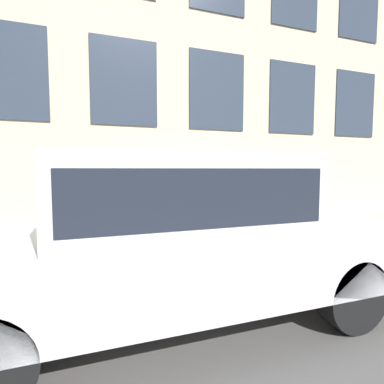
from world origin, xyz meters
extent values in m
plane|color=#514F4C|center=(0.00, 0.00, 0.00)|extent=(80.00, 80.00, 0.00)
cube|color=#9E9B93|center=(1.20, 0.00, 0.08)|extent=(2.41, 60.00, 0.16)
cube|color=#C6B793|center=(2.56, 0.00, 4.94)|extent=(0.30, 40.00, 9.89)
cube|color=#2D3847|center=(2.39, -5.39, 3.38)|extent=(0.03, 1.40, 1.81)
cube|color=#2D3847|center=(2.39, -3.23, 3.38)|extent=(0.03, 1.40, 1.81)
cube|color=#2D3847|center=(2.39, -1.08, 3.38)|extent=(0.03, 1.40, 1.81)
cube|color=#2D3847|center=(2.39, 1.08, 3.38)|extent=(0.03, 1.40, 1.81)
cube|color=#2D3847|center=(2.39, 3.23, 3.38)|extent=(0.03, 1.40, 1.81)
cube|color=#2D3847|center=(2.39, -5.39, 6.05)|extent=(0.03, 1.40, 1.81)
cylinder|color=gray|center=(0.49, 0.36, 0.18)|extent=(0.31, 0.31, 0.04)
cylinder|color=gray|center=(0.49, 0.36, 0.49)|extent=(0.23, 0.23, 0.66)
sphere|color=slate|center=(0.49, 0.36, 0.81)|extent=(0.24, 0.24, 0.24)
cylinder|color=black|center=(0.49, 0.36, 0.89)|extent=(0.08, 0.08, 0.10)
cylinder|color=gray|center=(0.49, 0.19, 0.56)|extent=(0.09, 0.10, 0.09)
cylinder|color=gray|center=(0.49, 0.52, 0.56)|extent=(0.09, 0.10, 0.09)
cylinder|color=#726651|center=(0.75, 0.00, 0.54)|extent=(0.11, 0.11, 0.76)
cylinder|color=#726651|center=(0.91, 0.00, 0.54)|extent=(0.11, 0.11, 0.76)
cube|color=#268C4C|center=(0.83, 0.00, 1.21)|extent=(0.21, 0.14, 0.57)
cylinder|color=#268C4C|center=(0.68, 0.00, 1.22)|extent=(0.09, 0.09, 0.54)
cylinder|color=#268C4C|center=(0.97, 0.00, 1.22)|extent=(0.09, 0.09, 0.54)
sphere|color=brown|center=(0.83, 0.00, 1.62)|extent=(0.25, 0.25, 0.25)
cylinder|color=black|center=(-0.44, 2.56, 0.35)|extent=(0.24, 0.69, 0.69)
cylinder|color=black|center=(-2.12, -0.44, 0.35)|extent=(0.24, 0.69, 0.69)
cylinder|color=black|center=(-0.44, -0.44, 0.35)|extent=(0.24, 0.69, 0.69)
cube|color=silver|center=(-1.28, 1.06, 0.65)|extent=(1.92, 4.83, 0.60)
cube|color=silver|center=(-1.28, 1.06, 1.31)|extent=(1.69, 2.32, 0.72)
cube|color=#1E232D|center=(-1.28, 1.06, 1.31)|extent=(1.70, 2.13, 0.46)
camera|label=1|loc=(-4.20, 1.93, 1.53)|focal=28.00mm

